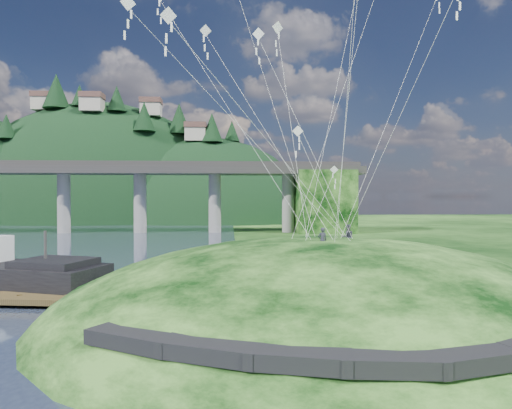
{
  "coord_description": "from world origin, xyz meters",
  "views": [
    {
      "loc": [
        2.17,
        -25.91,
        7.56
      ],
      "look_at": [
        4.0,
        6.0,
        7.0
      ],
      "focal_mm": 32.0,
      "sensor_mm": 36.0,
      "label": 1
    }
  ],
  "objects": [
    {
      "name": "far_ridge",
      "position": [
        -43.58,
        122.17,
        -7.44
      ],
      "size": [
        153.0,
        70.0,
        94.5
      ],
      "color": "black",
      "rests_on": "ground"
    },
    {
      "name": "kite_swarm",
      "position": [
        6.38,
        4.02,
        20.36
      ],
      "size": [
        21.56,
        17.26,
        18.58
      ],
      "color": "white",
      "rests_on": "ground"
    },
    {
      "name": "bridge",
      "position": [
        -26.46,
        70.07,
        9.7
      ],
      "size": [
        160.0,
        11.0,
        15.0
      ],
      "color": "#2D2B2B",
      "rests_on": "ground"
    },
    {
      "name": "footpath",
      "position": [
        7.46,
        -9.74,
        2.08
      ],
      "size": [
        22.29,
        5.84,
        0.83
      ],
      "color": "black",
      "rests_on": "ground"
    },
    {
      "name": "wooden_dock",
      "position": [
        -9.03,
        5.91,
        0.5
      ],
      "size": [
        16.09,
        4.69,
        1.14
      ],
      "color": "#3B2D18",
      "rests_on": "ground"
    },
    {
      "name": "grass_hill",
      "position": [
        8.0,
        2.0,
        -1.5
      ],
      "size": [
        36.0,
        32.0,
        13.0
      ],
      "color": "black",
      "rests_on": "ground"
    },
    {
      "name": "ground",
      "position": [
        0.0,
        0.0,
        0.0
      ],
      "size": [
        320.0,
        320.0,
        0.0
      ],
      "primitive_type": "plane",
      "color": "black",
      "rests_on": "ground"
    },
    {
      "name": "kite_flyers",
      "position": [
        9.11,
        2.18,
        5.77
      ],
      "size": [
        2.8,
        2.72,
        1.63
      ],
      "color": "#272835",
      "rests_on": "ground"
    }
  ]
}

